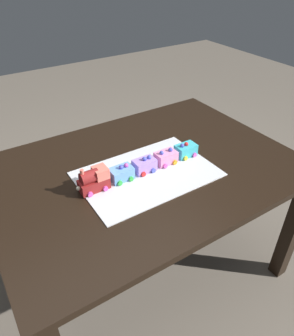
# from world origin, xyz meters

# --- Properties ---
(ground_plane) EXTENTS (8.00, 8.00, 0.00)m
(ground_plane) POSITION_xyz_m (0.00, 0.00, 0.00)
(ground_plane) COLOR #6B6054
(dining_table) EXTENTS (1.40, 1.00, 0.74)m
(dining_table) POSITION_xyz_m (0.00, 0.00, 0.63)
(dining_table) COLOR black
(dining_table) RESTS_ON ground
(cake_board) EXTENTS (0.60, 0.40, 0.00)m
(cake_board) POSITION_xyz_m (-0.03, -0.06, 0.74)
(cake_board) COLOR silver
(cake_board) RESTS_ON dining_table
(cake_locomotive) EXTENTS (0.14, 0.08, 0.12)m
(cake_locomotive) POSITION_xyz_m (-0.27, -0.03, 0.79)
(cake_locomotive) COLOR maroon
(cake_locomotive) RESTS_ON cake_board
(cake_car_flatbed_sky_blue) EXTENTS (0.10, 0.08, 0.07)m
(cake_car_flatbed_sky_blue) POSITION_xyz_m (-0.14, -0.03, 0.77)
(cake_car_flatbed_sky_blue) COLOR #669EEA
(cake_car_flatbed_sky_blue) RESTS_ON cake_board
(cake_car_tanker_lavender) EXTENTS (0.10, 0.08, 0.07)m
(cake_car_tanker_lavender) POSITION_xyz_m (-0.02, -0.03, 0.77)
(cake_car_tanker_lavender) COLOR #AD84E0
(cake_car_tanker_lavender) RESTS_ON cake_board
(cake_car_hopper_bubblegum) EXTENTS (0.10, 0.08, 0.07)m
(cake_car_hopper_bubblegum) POSITION_xyz_m (0.09, -0.03, 0.77)
(cake_car_hopper_bubblegum) COLOR pink
(cake_car_hopper_bubblegum) RESTS_ON cake_board
(cake_car_gondola_turquoise) EXTENTS (0.10, 0.08, 0.07)m
(cake_car_gondola_turquoise) POSITION_xyz_m (0.21, -0.03, 0.77)
(cake_car_gondola_turquoise) COLOR #38B7C6
(cake_car_gondola_turquoise) RESTS_ON cake_board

